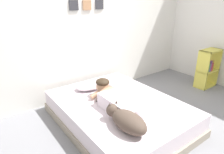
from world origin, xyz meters
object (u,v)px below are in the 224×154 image
at_px(pillow, 91,85).
at_px(coffee_cup, 108,88).
at_px(dog, 127,120).
at_px(cell_phone, 101,103).
at_px(bed, 118,112).
at_px(person_lying, 118,99).
at_px(bookshelf, 207,68).

relative_size(pillow, coffee_cup, 4.16).
bearing_deg(dog, pillow, 78.19).
relative_size(coffee_cup, cell_phone, 0.89).
height_order(bed, person_lying, person_lying).
height_order(dog, bookshelf, bookshelf).
bearing_deg(person_lying, coffee_cup, 69.67).
relative_size(bed, cell_phone, 13.74).
xyz_separation_m(coffee_cup, cell_phone, (-0.31, -0.27, -0.03)).
bearing_deg(pillow, cell_phone, -106.81).
bearing_deg(coffee_cup, pillow, 126.58).
relative_size(bed, dog, 3.35).
bearing_deg(bookshelf, pillow, 163.68).
relative_size(dog, bookshelf, 0.77).
distance_m(person_lying, coffee_cup, 0.51).
xyz_separation_m(bed, pillow, (-0.07, 0.61, 0.22)).
bearing_deg(dog, bookshelf, 10.86).
distance_m(bed, cell_phone, 0.30).
bearing_deg(cell_phone, person_lying, -55.93).
xyz_separation_m(pillow, cell_phone, (-0.15, -0.49, -0.05)).
bearing_deg(bookshelf, person_lying, -178.97).
bearing_deg(dog, cell_phone, 82.16).
distance_m(coffee_cup, cell_phone, 0.41).
bearing_deg(person_lying, pillow, 89.21).
height_order(cell_phone, bookshelf, bookshelf).
relative_size(cell_phone, bookshelf, 0.19).
xyz_separation_m(person_lying, bookshelf, (2.24, 0.04, -0.05)).
bearing_deg(person_lying, cell_phone, 124.07).
relative_size(pillow, cell_phone, 3.71).
bearing_deg(coffee_cup, cell_phone, -139.54).
bearing_deg(cell_phone, pillow, 73.19).
distance_m(bed, coffee_cup, 0.45).
relative_size(bed, coffee_cup, 15.39).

